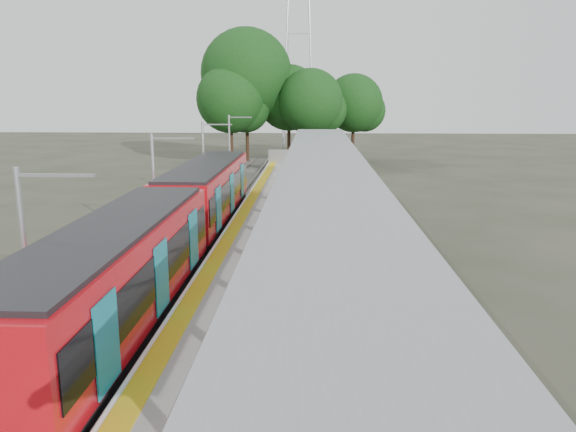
% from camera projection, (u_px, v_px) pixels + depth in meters
% --- Properties ---
extents(trackbed, '(3.00, 70.00, 0.24)m').
position_uv_depth(trackbed, '(199.00, 240.00, 27.75)').
color(trackbed, '#59544C').
rests_on(trackbed, ground).
extents(platform, '(6.00, 50.00, 1.00)m').
position_uv_depth(platform, '(289.00, 234.00, 27.47)').
color(platform, gray).
rests_on(platform, ground).
extents(tactile_strip, '(0.60, 50.00, 0.02)m').
position_uv_depth(tactile_strip, '(237.00, 223.00, 27.47)').
color(tactile_strip, gold).
rests_on(tactile_strip, platform).
extents(end_fence, '(6.00, 0.10, 1.20)m').
position_uv_depth(end_fence, '(301.00, 156.00, 51.59)').
color(end_fence, '#9EA0A5').
rests_on(end_fence, platform).
extents(train, '(2.74, 27.60, 3.62)m').
position_uv_depth(train, '(175.00, 223.00, 22.87)').
color(train, black).
rests_on(train, ground).
extents(canopy, '(3.27, 38.00, 3.66)m').
position_uv_depth(canopy, '(325.00, 169.00, 22.89)').
color(canopy, '#9EA0A5').
rests_on(canopy, platform).
extents(pylon, '(8.00, 4.00, 38.00)m').
position_uv_depth(pylon, '(299.00, 4.00, 75.31)').
color(pylon, '#9EA0A5').
rests_on(pylon, ground).
extents(tree_cluster, '(19.20, 12.09, 13.90)m').
position_uv_depth(tree_cluster, '(274.00, 89.00, 57.86)').
color(tree_cluster, '#382316').
rests_on(tree_cluster, ground).
extents(catenary_masts, '(2.08, 48.16, 5.40)m').
position_uv_depth(catenary_masts, '(156.00, 187.00, 26.25)').
color(catenary_masts, '#9EA0A5').
rests_on(catenary_masts, ground).
extents(bench_near, '(0.47, 1.35, 0.91)m').
position_uv_depth(bench_near, '(396.00, 428.00, 9.81)').
color(bench_near, '#131155').
rests_on(bench_near, platform).
extents(bench_mid, '(0.82, 1.41, 0.92)m').
position_uv_depth(bench_mid, '(337.00, 240.00, 22.40)').
color(bench_mid, '#131155').
rests_on(bench_mid, platform).
extents(bench_far, '(0.55, 1.42, 0.95)m').
position_uv_depth(bench_far, '(319.00, 187.00, 35.00)').
color(bench_far, '#131155').
rests_on(bench_far, platform).
extents(info_pillar_near, '(0.38, 0.38, 1.69)m').
position_uv_depth(info_pillar_near, '(302.00, 259.00, 18.93)').
color(info_pillar_near, '#C3B28E').
rests_on(info_pillar_near, platform).
extents(info_pillar_far, '(0.40, 0.40, 1.79)m').
position_uv_depth(info_pillar_far, '(331.00, 212.00, 26.34)').
color(info_pillar_far, '#C3B28E').
rests_on(info_pillar_far, platform).
extents(litter_bin, '(0.48, 0.48, 0.82)m').
position_uv_depth(litter_bin, '(309.00, 224.00, 25.50)').
color(litter_bin, '#9EA0A5').
rests_on(litter_bin, platform).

